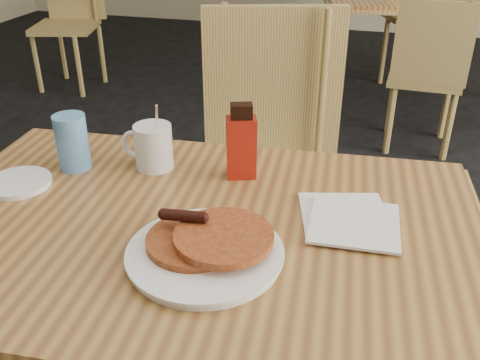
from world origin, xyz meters
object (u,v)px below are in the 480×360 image
(neighbor_table, at_px, (425,1))
(chair_wall_extra, at_px, (70,9))
(syrup_bottle, at_px, (241,144))
(blue_tumbler, at_px, (72,142))
(coffee_mug, at_px, (152,146))
(chair_neighbor_near, at_px, (428,65))
(pancake_plate, at_px, (206,248))
(chair_main_far, at_px, (265,140))
(main_table, at_px, (195,241))

(neighbor_table, distance_m, chair_wall_extra, 2.48)
(syrup_bottle, distance_m, blue_tumbler, 0.40)
(syrup_bottle, bearing_deg, coffee_mug, 163.68)
(chair_neighbor_near, relative_size, blue_tumbler, 6.44)
(chair_wall_extra, height_order, pancake_plate, chair_wall_extra)
(neighbor_table, distance_m, chair_main_far, 2.21)
(chair_wall_extra, distance_m, coffee_mug, 3.07)
(chair_neighbor_near, relative_size, coffee_mug, 5.08)
(chair_neighbor_near, bearing_deg, pancake_plate, -99.45)
(chair_neighbor_near, distance_m, blue_tumbler, 2.20)
(syrup_bottle, bearing_deg, chair_neighbor_near, 55.91)
(chair_main_far, xyz_separation_m, syrup_bottle, (0.06, -0.50, 0.22))
(pancake_plate, bearing_deg, blue_tumbler, 148.55)
(main_table, bearing_deg, pancake_plate, -58.74)
(main_table, xyz_separation_m, chair_main_far, (-0.02, 0.72, -0.09))
(blue_tumbler, bearing_deg, chair_neighbor_near, 65.23)
(main_table, distance_m, pancake_plate, 0.13)
(chair_main_far, height_order, syrup_bottle, chair_main_far)
(chair_neighbor_near, height_order, coffee_mug, coffee_mug)
(pancake_plate, relative_size, coffee_mug, 1.71)
(main_table, relative_size, pancake_plate, 4.32)
(chair_main_far, bearing_deg, chair_wall_extra, 117.25)
(coffee_mug, xyz_separation_m, blue_tumbler, (-0.18, -0.05, 0.01))
(chair_main_far, xyz_separation_m, coffee_mug, (-0.16, -0.51, 0.19))
(pancake_plate, distance_m, coffee_mug, 0.39)
(chair_wall_extra, distance_m, syrup_bottle, 3.19)
(chair_wall_extra, bearing_deg, syrup_bottle, -66.42)
(neighbor_table, height_order, chair_main_far, chair_main_far)
(chair_wall_extra, height_order, blue_tumbler, chair_wall_extra)
(chair_main_far, height_order, chair_neighbor_near, chair_main_far)
(coffee_mug, bearing_deg, chair_main_far, 72.32)
(neighbor_table, distance_m, coffee_mug, 2.75)
(chair_neighbor_near, bearing_deg, chair_main_far, -109.12)
(syrup_bottle, xyz_separation_m, blue_tumbler, (-0.40, -0.06, -0.02))
(syrup_bottle, bearing_deg, chair_wall_extra, 109.55)
(chair_neighbor_near, distance_m, pancake_plate, 2.30)
(chair_neighbor_near, height_order, pancake_plate, chair_neighbor_near)
(main_table, height_order, chair_wall_extra, chair_wall_extra)
(coffee_mug, height_order, syrup_bottle, syrup_bottle)
(pancake_plate, distance_m, blue_tumbler, 0.49)
(chair_wall_extra, distance_m, blue_tumbler, 3.01)
(neighbor_table, relative_size, chair_wall_extra, 1.53)
(neighbor_table, xyz_separation_m, chair_neighbor_near, (0.03, -0.74, -0.20))
(pancake_plate, bearing_deg, chair_main_far, 95.49)
(chair_main_far, bearing_deg, neighbor_table, 58.87)
(pancake_plate, distance_m, syrup_bottle, 0.32)
(chair_neighbor_near, xyz_separation_m, syrup_bottle, (-0.52, -1.91, 0.32))
(chair_wall_extra, relative_size, syrup_bottle, 5.27)
(main_table, relative_size, syrup_bottle, 6.98)
(chair_neighbor_near, bearing_deg, neighbor_table, 95.35)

